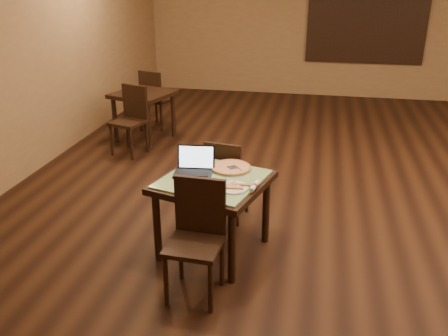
% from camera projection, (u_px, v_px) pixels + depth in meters
% --- Properties ---
extents(ground, '(10.00, 10.00, 0.00)m').
position_uv_depth(ground, '(339.00, 195.00, 5.72)').
color(ground, black).
rests_on(ground, ground).
extents(wall_back, '(8.00, 0.02, 3.00)m').
position_uv_depth(wall_back, '(341.00, 23.00, 9.65)').
color(wall_back, '#94744B').
rests_on(wall_back, ground).
extents(wall_left, '(0.02, 10.00, 3.00)m').
position_uv_depth(wall_left, '(20.00, 58.00, 5.87)').
color(wall_left, '#94744B').
rests_on(wall_left, ground).
extents(mural, '(2.34, 0.05, 1.64)m').
position_uv_depth(mural, '(367.00, 22.00, 9.51)').
color(mural, '#275390').
rests_on(mural, wall_back).
extents(tiled_table, '(1.13, 1.13, 0.76)m').
position_uv_depth(tiled_table, '(213.00, 188.00, 4.35)').
color(tiled_table, black).
rests_on(tiled_table, ground).
extents(chair_main_near, '(0.45, 0.45, 0.99)m').
position_uv_depth(chair_main_near, '(197.00, 231.00, 3.84)').
color(chair_main_near, black).
rests_on(chair_main_near, ground).
extents(chair_main_far, '(0.44, 0.44, 0.91)m').
position_uv_depth(chair_main_far, '(225.00, 176.00, 4.97)').
color(chair_main_far, black).
rests_on(chair_main_far, ground).
extents(laptop, '(0.38, 0.31, 0.24)m').
position_uv_depth(laptop, '(195.00, 166.00, 4.42)').
color(laptop, black).
rests_on(laptop, tiled_table).
extents(plate, '(0.27, 0.27, 0.01)m').
position_uv_depth(plate, '(233.00, 188.00, 4.11)').
color(plate, white).
rests_on(plate, tiled_table).
extents(pizza_slice, '(0.23, 0.23, 0.02)m').
position_uv_depth(pizza_slice, '(233.00, 186.00, 4.10)').
color(pizza_slice, beige).
rests_on(pizza_slice, plate).
extents(pizza_pan, '(0.40, 0.40, 0.01)m').
position_uv_depth(pizza_pan, '(231.00, 169.00, 4.51)').
color(pizza_pan, silver).
rests_on(pizza_pan, tiled_table).
extents(pizza_whole, '(0.38, 0.38, 0.03)m').
position_uv_depth(pizza_whole, '(231.00, 167.00, 4.50)').
color(pizza_whole, beige).
rests_on(pizza_whole, pizza_pan).
extents(spatula, '(0.20, 0.22, 0.01)m').
position_uv_depth(spatula, '(233.00, 168.00, 4.48)').
color(spatula, silver).
rests_on(spatula, pizza_whole).
extents(napkin_roll, '(0.07, 0.19, 0.04)m').
position_uv_depth(napkin_roll, '(254.00, 186.00, 4.11)').
color(napkin_roll, white).
rests_on(napkin_roll, tiled_table).
extents(other_table_b, '(1.02, 1.02, 0.76)m').
position_uv_depth(other_table_b, '(144.00, 100.00, 7.38)').
color(other_table_b, black).
rests_on(other_table_b, ground).
extents(other_table_b_chair_near, '(0.53, 0.53, 0.99)m').
position_uv_depth(other_table_b_chair_near, '(131.00, 116.00, 6.88)').
color(other_table_b_chair_near, black).
rests_on(other_table_b_chair_near, ground).
extents(other_table_b_chair_far, '(0.53, 0.53, 0.99)m').
position_uv_depth(other_table_b_chair_far, '(155.00, 96.00, 7.93)').
color(other_table_b_chair_far, black).
rests_on(other_table_b_chair_far, ground).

